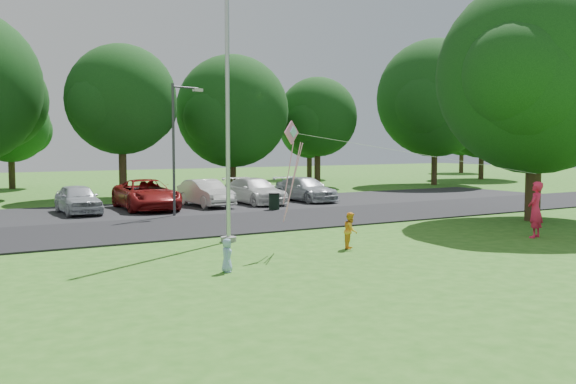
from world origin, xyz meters
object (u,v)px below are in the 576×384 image
street_lamp (178,137)px  kite (298,147)px  child_yellow (351,231)px  woman (535,210)px  trash_can (274,202)px  child_blue (227,255)px  flagpole (228,111)px  big_tree (536,80)px

street_lamp → kite: street_lamp is taller
street_lamp → child_yellow: 11.04m
street_lamp → woman: street_lamp is taller
trash_can → child_blue: bearing=-124.4°
kite → child_yellow: bearing=-40.6°
woman → trash_can: bearing=-94.3°
child_blue → kite: kite is taller
street_lamp → woman: 14.55m
woman → kite: (-8.18, 1.83, 2.09)m
flagpole → street_lamp: 7.61m
child_blue → kite: 4.42m
child_yellow → child_blue: size_ratio=1.32×
street_lamp → child_yellow: (1.32, -10.58, -2.86)m
big_tree → child_yellow: (-10.36, -1.69, -5.12)m
flagpole → child_blue: flagpole is taller
kite → woman: bearing=-37.0°
trash_can → big_tree: bearing=-51.3°
woman → child_yellow: bearing=-31.5°
flagpole → street_lamp: flagpole is taller
street_lamp → child_yellow: bearing=-97.7°
child_yellow → kite: size_ratio=0.13×
trash_can → woman: size_ratio=0.44×
big_tree → child_yellow: size_ratio=8.94×
street_lamp → flagpole: bearing=-114.2°
trash_can → big_tree: big_tree is taller
trash_can → child_yellow: 10.98m
child_yellow → street_lamp: bearing=53.6°
child_yellow → child_blue: child_yellow is taller
trash_can → flagpole: bearing=-128.7°
woman → child_yellow: size_ratio=1.72×
woman → kite: bearing=-32.4°
big_tree → child_yellow: 11.68m
child_yellow → child_blue: 4.86m
flagpole → kite: bearing=-69.8°
woman → kite: size_ratio=0.22×
street_lamp → big_tree: size_ratio=0.58×
flagpole → child_blue: (-2.14, -4.37, -3.75)m
child_blue → woman: bearing=-59.8°
woman → child_blue: bearing=-20.3°
child_yellow → flagpole: bearing=85.8°
street_lamp → big_tree: bearing=-52.1°
flagpole → street_lamp: (1.23, 7.47, -0.76)m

